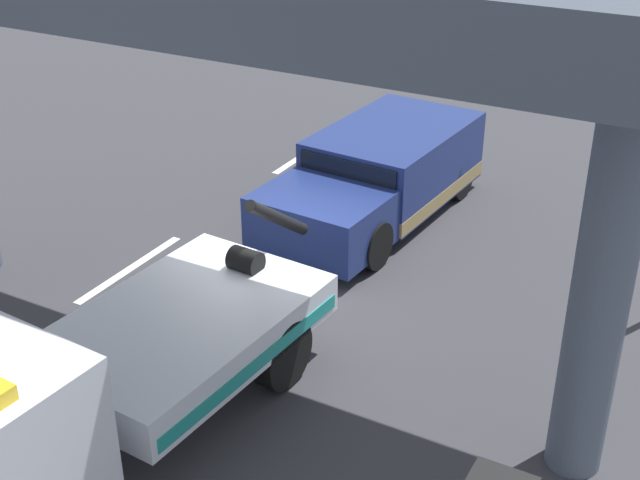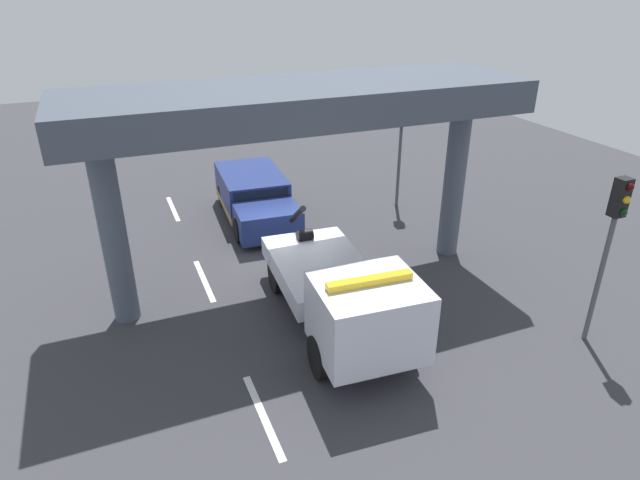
# 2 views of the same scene
# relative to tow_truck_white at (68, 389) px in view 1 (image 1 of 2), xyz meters

# --- Properties ---
(ground_plane) EXTENTS (60.00, 40.00, 0.10)m
(ground_plane) POSITION_rel_tow_truck_white_xyz_m (-4.12, 0.05, -1.25)
(ground_plane) COLOR #38383D
(lane_stripe_west) EXTENTS (2.60, 0.16, 0.01)m
(lane_stripe_west) POSITION_rel_tow_truck_white_xyz_m (-10.12, -2.71, -1.20)
(lane_stripe_west) COLOR silver
(lane_stripe_west) RESTS_ON ground
(lane_stripe_mid) EXTENTS (2.60, 0.16, 0.01)m
(lane_stripe_mid) POSITION_rel_tow_truck_white_xyz_m (-4.12, -2.71, -1.20)
(lane_stripe_mid) COLOR silver
(lane_stripe_mid) RESTS_ON ground
(tow_truck_white) EXTENTS (7.32, 2.78, 2.46)m
(tow_truck_white) POSITION_rel_tow_truck_white_xyz_m (0.00, 0.00, 0.00)
(tow_truck_white) COLOR silver
(tow_truck_white) RESTS_ON ground
(towed_van_green) EXTENTS (5.33, 2.51, 1.58)m
(towed_van_green) POSITION_rel_tow_truck_white_xyz_m (-8.09, 0.06, -0.42)
(towed_van_green) COLOR navy
(towed_van_green) RESTS_ON ground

